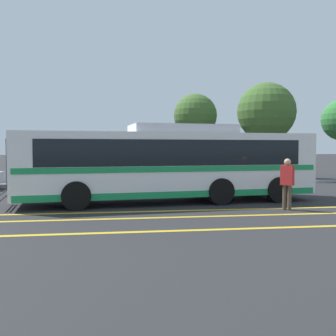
{
  "coord_description": "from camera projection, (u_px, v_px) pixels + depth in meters",
  "views": [
    {
      "loc": [
        -2.7,
        -15.48,
        2.13
      ],
      "look_at": [
        -0.5,
        -0.29,
        1.34
      ],
      "focal_mm": 42.0,
      "sensor_mm": 36.0,
      "label": 1
    }
  ],
  "objects": [
    {
      "name": "lane_strip_2",
      "position": [
        198.0,
        230.0,
        10.14
      ],
      "size": [
        31.44,
        0.2,
        0.01
      ],
      "primitive_type": "cube",
      "rotation": [
        0.0,
        0.0,
        1.57
      ],
      "color": "gold",
      "rests_on": "ground_plane"
    },
    {
      "name": "pedestrian_0",
      "position": [
        287.0,
        181.0,
        13.39
      ],
      "size": [
        0.45,
        0.46,
        1.76
      ],
      "rotation": [
        0.0,
        0.0,
        5.47
      ],
      "color": "brown",
      "rests_on": "ground_plane"
    },
    {
      "name": "transit_bus",
      "position": [
        168.0,
        163.0,
        15.35
      ],
      "size": [
        11.94,
        3.86,
        3.02
      ],
      "rotation": [
        0.0,
        0.0,
        1.68
      ],
      "color": "white",
      "rests_on": "ground_plane"
    },
    {
      "name": "tree_2",
      "position": [
        266.0,
        112.0,
        26.86
      ],
      "size": [
        3.98,
        3.98,
        6.58
      ],
      "color": "#513823",
      "rests_on": "ground_plane"
    },
    {
      "name": "tree_1",
      "position": [
        195.0,
        116.0,
        27.81
      ],
      "size": [
        3.06,
        3.06,
        5.95
      ],
      "color": "#513823",
      "rests_on": "ground_plane"
    },
    {
      "name": "parked_car_1",
      "position": [
        62.0,
        176.0,
        20.69
      ],
      "size": [
        4.02,
        2.05,
        1.26
      ],
      "rotation": [
        0.0,
        0.0,
        -1.57
      ],
      "color": "#9E9EA3",
      "rests_on": "ground_plane"
    },
    {
      "name": "lane_strip_0",
      "position": [
        177.0,
        211.0,
        13.25
      ],
      "size": [
        31.44,
        0.2,
        0.01
      ],
      "primitive_type": "cube",
      "rotation": [
        0.0,
        0.0,
        1.57
      ],
      "color": "gold",
      "rests_on": "ground_plane"
    },
    {
      "name": "lane_strip_1",
      "position": [
        184.0,
        217.0,
        12.05
      ],
      "size": [
        31.44,
        0.2,
        0.01
      ],
      "primitive_type": "cube",
      "rotation": [
        0.0,
        0.0,
        1.57
      ],
      "color": "gold",
      "rests_on": "ground_plane"
    },
    {
      "name": "ground_plane",
      "position": [
        179.0,
        201.0,
        15.79
      ],
      "size": [
        220.0,
        220.0,
        0.0
      ],
      "primitive_type": "plane",
      "color": "#262628"
    },
    {
      "name": "curb_strip",
      "position": [
        150.0,
        183.0,
        22.61
      ],
      "size": [
        39.44,
        0.36,
        0.15
      ],
      "primitive_type": "cube",
      "color": "#99999E",
      "rests_on": "ground_plane"
    }
  ]
}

